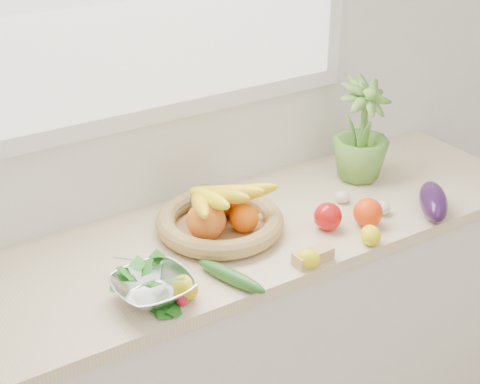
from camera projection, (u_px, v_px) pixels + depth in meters
back_wall at (172, 71)px, 2.30m from camera, size 4.50×0.02×2.70m
counter_cabinet at (225, 354)px, 2.51m from camera, size 2.20×0.58×0.86m
countertop at (223, 241)px, 2.30m from camera, size 2.24×0.62×0.04m
orange_loose at (368, 212)px, 2.33m from camera, size 0.10×0.10×0.09m
lemon_a at (185, 288)px, 1.99m from camera, size 0.07×0.08×0.07m
lemon_b at (371, 235)px, 2.23m from camera, size 0.09×0.10×0.06m
lemon_c at (308, 259)px, 2.12m from camera, size 0.09×0.09×0.06m
apple at (328, 217)px, 2.31m from camera, size 0.10×0.10×0.09m
ginger at (313, 256)px, 2.15m from camera, size 0.13×0.05×0.04m
garlic_a at (265, 217)px, 2.35m from camera, size 0.06×0.06×0.04m
garlic_b at (342, 197)px, 2.47m from camera, size 0.05×0.05×0.04m
garlic_c at (382, 208)px, 2.40m from camera, size 0.05×0.05×0.05m
eggplant at (433, 201)px, 2.39m from camera, size 0.21×0.24×0.09m
cucumber at (231, 276)px, 2.05m from camera, size 0.12×0.24×0.04m
radish at (182, 299)px, 1.96m from camera, size 0.04×0.04×0.03m
potted_herb at (362, 130)px, 2.56m from camera, size 0.22×0.22×0.36m
fruit_basket at (219, 216)px, 2.29m from camera, size 0.50×0.50×0.19m
colander_with_spinach at (153, 283)px, 1.96m from camera, size 0.22×0.22×0.12m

